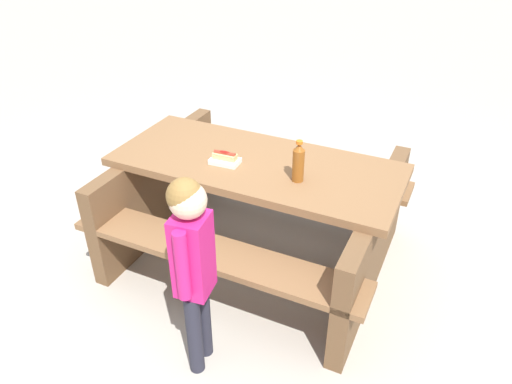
{
  "coord_description": "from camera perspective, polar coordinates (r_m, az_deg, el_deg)",
  "views": [
    {
      "loc": [
        -0.97,
        2.46,
        2.17
      ],
      "look_at": [
        0.0,
        0.0,
        0.52
      ],
      "focal_mm": 33.85,
      "sensor_mm": 36.0,
      "label": 1
    }
  ],
  "objects": [
    {
      "name": "ground_plane",
      "position": [
        3.42,
        0.0,
        -7.48
      ],
      "size": [
        30.0,
        30.0,
        0.0
      ],
      "primitive_type": "plane",
      "color": "#ADA599",
      "rests_on": "ground"
    },
    {
      "name": "hotdog_tray",
      "position": [
        2.97,
        -3.69,
        3.95
      ],
      "size": [
        0.18,
        0.11,
        0.08
      ],
      "color": "white",
      "rests_on": "picnic_table"
    },
    {
      "name": "child_in_coat",
      "position": [
        2.29,
        -7.53,
        -7.45
      ],
      "size": [
        0.18,
        0.28,
        1.14
      ],
      "color": "#262633",
      "rests_on": "ground"
    },
    {
      "name": "soda_bottle",
      "position": [
        2.75,
        5.03,
        3.5
      ],
      "size": [
        0.07,
        0.07,
        0.25
      ],
      "color": "brown",
      "rests_on": "picnic_table"
    },
    {
      "name": "picnic_table",
      "position": [
        3.16,
        0.0,
        -1.24
      ],
      "size": [
        1.89,
        1.52,
        0.75
      ],
      "color": "brown",
      "rests_on": "ground"
    }
  ]
}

